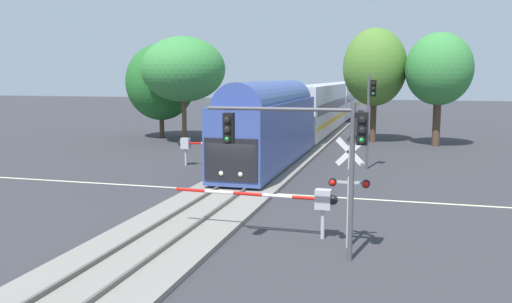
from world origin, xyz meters
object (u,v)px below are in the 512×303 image
(crossing_signal_mast, at_px, (349,179))
(traffic_signal_near_right, at_px, (307,141))
(commuter_train, at_px, (322,106))
(crossing_gate_far, at_px, (196,144))
(traffic_signal_far_side, at_px, (370,107))
(pine_left_background, at_px, (161,82))
(oak_far_right, at_px, (439,69))
(elm_centre_background, at_px, (375,67))
(crossing_gate_near, at_px, (303,200))
(oak_behind_train, at_px, (183,69))

(crossing_signal_mast, height_order, traffic_signal_near_right, traffic_signal_near_right)
(commuter_train, height_order, crossing_gate_far, commuter_train)
(crossing_signal_mast, distance_m, crossing_gate_far, 18.08)
(traffic_signal_far_side, distance_m, pine_left_background, 23.74)
(traffic_signal_far_side, relative_size, oak_far_right, 0.63)
(commuter_train, bearing_deg, traffic_signal_near_right, -82.40)
(pine_left_background, bearing_deg, traffic_signal_near_right, -57.34)
(commuter_train, bearing_deg, elm_centre_background, -52.65)
(crossing_signal_mast, relative_size, oak_far_right, 0.41)
(traffic_signal_near_right, bearing_deg, crossing_gate_near, 102.85)
(crossing_gate_far, xyz_separation_m, elm_centre_background, (10.40, 16.01, 5.12))
(oak_far_right, bearing_deg, crossing_gate_far, -137.06)
(crossing_signal_mast, xyz_separation_m, traffic_signal_far_side, (-0.26, 15.93, 1.54))
(crossing_gate_near, relative_size, pine_left_background, 0.70)
(traffic_signal_near_right, height_order, pine_left_background, pine_left_background)
(crossing_gate_near, relative_size, traffic_signal_far_side, 1.06)
(elm_centre_background, bearing_deg, traffic_signal_far_side, -87.98)
(crossing_gate_far, distance_m, traffic_signal_far_side, 11.32)
(crossing_gate_far, relative_size, oak_far_right, 0.65)
(crossing_gate_near, xyz_separation_m, pine_left_background, (-18.63, 27.74, 3.82))
(traffic_signal_far_side, bearing_deg, crossing_gate_far, -170.94)
(traffic_signal_near_right, xyz_separation_m, elm_centre_background, (0.47, 31.47, 2.77))
(crossing_gate_far, distance_m, oak_behind_train, 13.13)
(oak_behind_train, distance_m, elm_centre_background, 16.60)
(oak_far_right, height_order, elm_centre_background, elm_centre_background)
(traffic_signal_near_right, xyz_separation_m, pine_left_background, (-19.10, 29.80, 1.44))
(crossing_signal_mast, height_order, elm_centre_background, elm_centre_background)
(commuter_train, xyz_separation_m, crossing_signal_mast, (6.42, -37.62, -0.35))
(crossing_gate_near, relative_size, oak_behind_train, 0.67)
(pine_left_background, distance_m, oak_behind_train, 5.24)
(elm_centre_background, bearing_deg, pine_left_background, -175.12)
(crossing_gate_near, distance_m, crossing_signal_mast, 2.12)
(crossing_signal_mast, bearing_deg, elm_centre_background, 91.44)
(traffic_signal_near_right, bearing_deg, elm_centre_background, 89.15)
(oak_behind_train, bearing_deg, traffic_signal_far_side, -29.33)
(crossing_gate_near, height_order, traffic_signal_near_right, traffic_signal_near_right)
(traffic_signal_far_side, xyz_separation_m, oak_far_right, (4.72, 12.80, 2.43))
(traffic_signal_far_side, distance_m, oak_far_right, 13.86)
(crossing_gate_far, height_order, traffic_signal_near_right, traffic_signal_near_right)
(commuter_train, relative_size, traffic_signal_near_right, 12.68)
(pine_left_background, height_order, oak_behind_train, oak_behind_train)
(commuter_train, distance_m, crossing_signal_mast, 38.17)
(traffic_signal_near_right, bearing_deg, pine_left_background, 122.66)
(crossing_signal_mast, relative_size, crossing_gate_far, 0.63)
(traffic_signal_near_right, bearing_deg, traffic_signal_far_side, 86.76)
(crossing_signal_mast, distance_m, traffic_signal_far_side, 16.01)
(crossing_signal_mast, distance_m, oak_behind_train, 30.33)
(crossing_signal_mast, distance_m, traffic_signal_near_right, 2.26)
(traffic_signal_far_side, bearing_deg, pine_left_background, 147.88)
(crossing_gate_far, distance_m, oak_far_right, 21.90)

